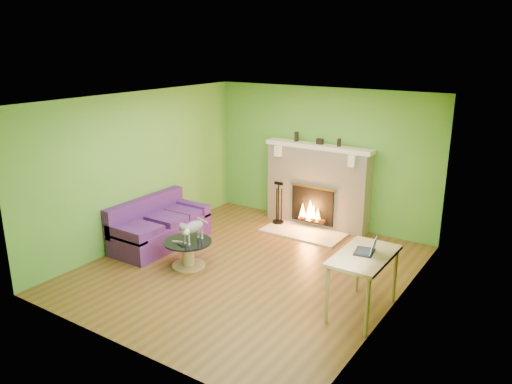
{
  "coord_description": "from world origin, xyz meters",
  "views": [
    {
      "loc": [
        4.0,
        -5.84,
        3.38
      ],
      "look_at": [
        -0.12,
        0.4,
        1.12
      ],
      "focal_mm": 35.0,
      "sensor_mm": 36.0,
      "label": 1
    }
  ],
  "objects_px": {
    "coffee_table": "(188,252)",
    "sofa": "(159,227)",
    "cat": "(193,230)",
    "desk": "(364,261)"
  },
  "relations": [
    {
      "from": "coffee_table",
      "to": "sofa",
      "type": "bearing_deg",
      "value": 157.73
    },
    {
      "from": "sofa",
      "to": "cat",
      "type": "bearing_deg",
      "value": -18.5
    },
    {
      "from": "sofa",
      "to": "desk",
      "type": "relative_size",
      "value": 1.61
    },
    {
      "from": "coffee_table",
      "to": "desk",
      "type": "relative_size",
      "value": 0.68
    },
    {
      "from": "sofa",
      "to": "coffee_table",
      "type": "distance_m",
      "value": 1.11
    },
    {
      "from": "sofa",
      "to": "desk",
      "type": "distance_m",
      "value": 3.84
    },
    {
      "from": "desk",
      "to": "cat",
      "type": "bearing_deg",
      "value": -177.05
    },
    {
      "from": "sofa",
      "to": "cat",
      "type": "relative_size",
      "value": 2.89
    },
    {
      "from": "desk",
      "to": "cat",
      "type": "xyz_separation_m",
      "value": [
        -2.7,
        -0.14,
        -0.1
      ]
    },
    {
      "from": "desk",
      "to": "coffee_table",
      "type": "bearing_deg",
      "value": -176.11
    }
  ]
}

